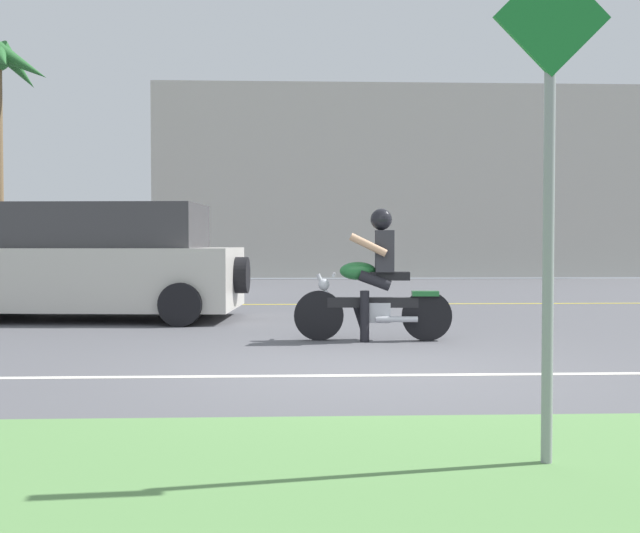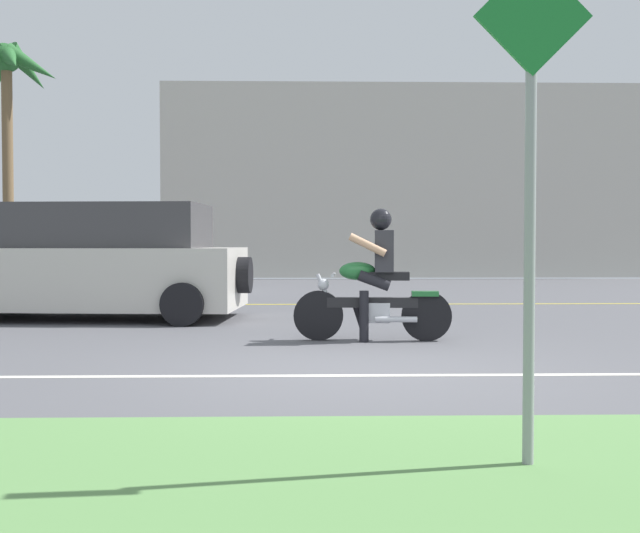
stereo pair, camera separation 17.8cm
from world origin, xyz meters
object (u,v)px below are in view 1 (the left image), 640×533
at_px(suv_nearby, 91,263).
at_px(motorcyclist, 374,285).
at_px(street_sign, 550,164).
at_px(parked_car_1, 140,265).

bearing_deg(suv_nearby, motorcyclist, -34.28).
bearing_deg(street_sign, parked_car_1, 108.26).
relative_size(motorcyclist, suv_nearby, 0.39).
xyz_separation_m(parked_car_1, street_sign, (4.94, -14.98, 0.99)).
height_order(parked_car_1, street_sign, street_sign).
xyz_separation_m(suv_nearby, parked_car_1, (-0.42, 6.48, -0.23)).
height_order(suv_nearby, street_sign, street_sign).
xyz_separation_m(motorcyclist, suv_nearby, (-4.22, 2.88, 0.20)).
relative_size(motorcyclist, street_sign, 0.72).
xyz_separation_m(motorcyclist, parked_car_1, (-4.64, 9.35, -0.03)).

